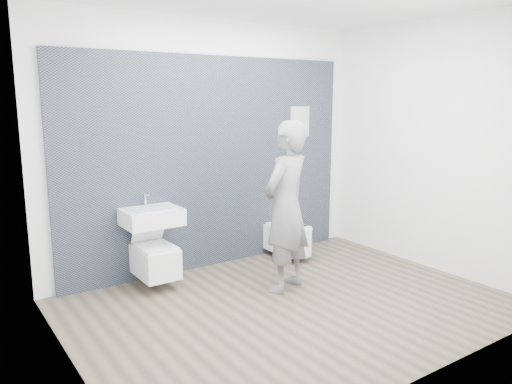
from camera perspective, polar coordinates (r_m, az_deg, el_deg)
ground at (r=4.87m, az=4.09°, el=-12.75°), size 4.00×4.00×0.00m
room_shell at (r=4.47m, az=4.39°, el=8.15°), size 4.00×4.00×4.00m
tile_wall at (r=6.01m, az=-4.74°, el=-8.12°), size 3.60×0.06×2.40m
washbasin at (r=5.23m, az=-11.83°, el=-2.74°), size 0.58×0.43×0.43m
toilet_square at (r=5.31m, az=-11.46°, el=-7.51°), size 0.36×0.53×0.67m
toilet_rounded at (r=6.13m, az=3.96°, el=-5.35°), size 0.37×0.63×0.34m
info_placard at (r=6.64m, az=4.79°, el=-6.27°), size 0.28×0.03×0.38m
visitor at (r=5.00m, az=3.46°, el=-1.72°), size 0.74×0.61×1.72m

